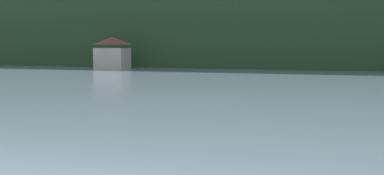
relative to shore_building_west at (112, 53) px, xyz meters
name	(u,v)px	position (x,y,z in m)	size (l,w,h in m)	color
wooded_hillside	(320,27)	(32.84, 34.20, 5.47)	(352.00, 49.62, 38.43)	#264223
shore_building_west	(112,53)	(0.00, 0.00, 0.00)	(5.65, 4.06, 5.60)	#BCB29E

